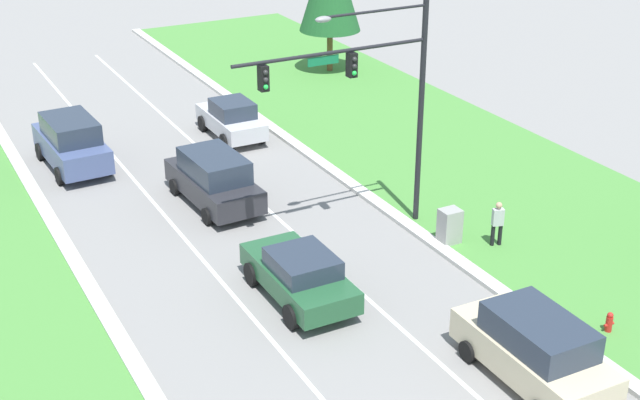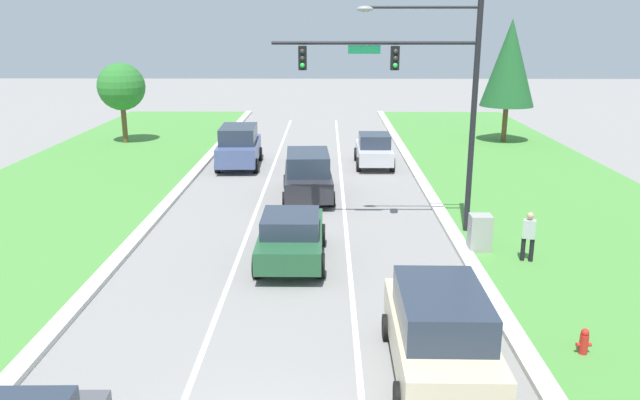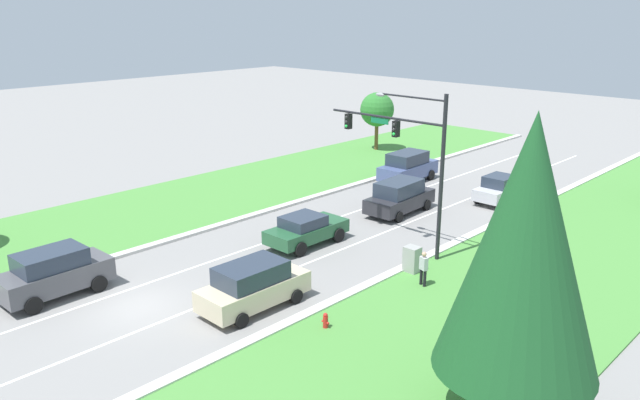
{
  "view_description": "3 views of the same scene",
  "coord_description": "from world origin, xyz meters",
  "views": [
    {
      "loc": [
        -10.64,
        -11.29,
        14.31
      ],
      "look_at": [
        1.48,
        11.52,
        2.4
      ],
      "focal_mm": 50.0,
      "sensor_mm": 36.0,
      "label": 1
    },
    {
      "loc": [
        1.08,
        -8.79,
        7.33
      ],
      "look_at": [
        0.86,
        11.06,
        1.73
      ],
      "focal_mm": 35.0,
      "sensor_mm": 36.0,
      "label": 2
    },
    {
      "loc": [
        21.83,
        -11.76,
        11.97
      ],
      "look_at": [
        -1.55,
        12.59,
        1.56
      ],
      "focal_mm": 35.0,
      "sensor_mm": 36.0,
      "label": 3
    }
  ],
  "objects": [
    {
      "name": "champagne_suv",
      "position": [
        3.51,
        3.33,
        1.0
      ],
      "size": [
        2.21,
        4.77,
        1.97
      ],
      "rotation": [
        0.0,
        0.0,
        -0.01
      ],
      "color": "beige",
      "rests_on": "ground_plane"
    },
    {
      "name": "utility_cabinet",
      "position": [
        6.16,
        10.81,
        0.65
      ],
      "size": [
        0.7,
        0.6,
        1.3
      ],
      "color": "#9E9E99",
      "rests_on": "ground_plane"
    },
    {
      "name": "oak_far_left_tree",
      "position": [
        -11.76,
        30.36,
        3.58
      ],
      "size": [
        2.94,
        2.94,
        5.07
      ],
      "color": "brown",
      "rests_on": "ground_plane"
    },
    {
      "name": "forest_sedan",
      "position": [
        -0.05,
        9.96,
        0.85
      ],
      "size": [
        2.16,
        4.59,
        1.64
      ],
      "rotation": [
        0.0,
        0.0,
        -0.0
      ],
      "color": "#235633",
      "rests_on": "ground_plane"
    },
    {
      "name": "pedestrian",
      "position": [
        7.45,
        9.87,
        0.94
      ],
      "size": [
        0.43,
        0.33,
        1.69
      ],
      "rotation": [
        0.0,
        0.0,
        2.82
      ],
      "color": "black",
      "rests_on": "ground_plane"
    },
    {
      "name": "fire_hydrant",
      "position": [
        6.95,
        4.05,
        0.34
      ],
      "size": [
        0.34,
        0.2,
        0.7
      ],
      "color": "red",
      "rests_on": "ground_plane"
    },
    {
      "name": "charcoal_suv",
      "position": [
        0.25,
        17.69,
        1.02
      ],
      "size": [
        2.37,
        5.02,
        2.02
      ],
      "rotation": [
        0.0,
        0.0,
        0.05
      ],
      "color": "#28282D",
      "rests_on": "ground_plane"
    },
    {
      "name": "conifer_far_right_tree",
      "position": [
        12.46,
        31.01,
        5.02
      ],
      "size": [
        3.35,
        3.35,
        7.72
      ],
      "color": "brown",
      "rests_on": "ground_plane"
    },
    {
      "name": "silver_sedan",
      "position": [
        3.6,
        23.98,
        0.89
      ],
      "size": [
        1.98,
        4.29,
        1.77
      ],
      "rotation": [
        0.0,
        0.0,
        -0.0
      ],
      "color": "silver",
      "rests_on": "ground_plane"
    },
    {
      "name": "traffic_signal_mast",
      "position": [
        4.22,
        12.9,
        5.43
      ],
      "size": [
        7.08,
        0.41,
        8.21
      ],
      "color": "black",
      "rests_on": "ground_plane"
    },
    {
      "name": "slate_blue_suv",
      "position": [
        -3.6,
        23.8,
        1.11
      ],
      "size": [
        2.35,
        4.98,
        2.18
      ],
      "rotation": [
        0.0,
        0.0,
        0.04
      ],
      "color": "#475684",
      "rests_on": "ground_plane"
    }
  ]
}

